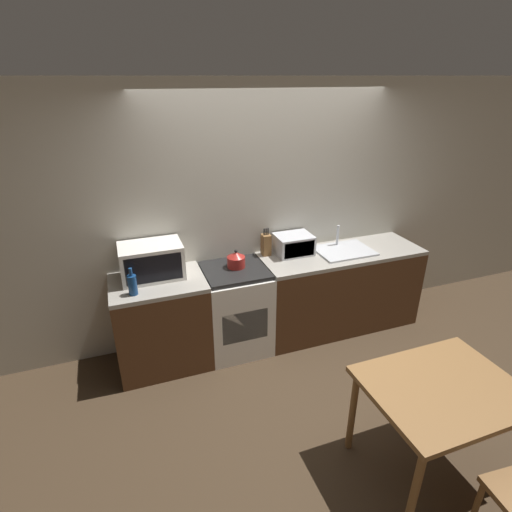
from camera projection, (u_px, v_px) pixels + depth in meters
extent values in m
plane|color=#3D2D1E|center=(306.00, 381.00, 3.72)|extent=(16.00, 16.00, 0.00)
cube|color=beige|center=(266.00, 214.00, 4.11)|extent=(10.00, 0.06, 2.60)
cube|color=#4C2D19|center=(162.00, 325.00, 3.81)|extent=(0.85, 0.62, 0.86)
cube|color=#9E998E|center=(157.00, 283.00, 3.62)|extent=(0.85, 0.62, 0.04)
cube|color=#4C2D19|center=(338.00, 291.00, 4.41)|extent=(1.75, 0.62, 0.86)
cube|color=#9E998E|center=(342.00, 254.00, 4.22)|extent=(1.75, 0.62, 0.04)
cube|color=silver|center=(236.00, 310.00, 4.04)|extent=(0.62, 0.62, 0.86)
cube|color=black|center=(235.00, 271.00, 3.85)|extent=(0.60, 0.57, 0.04)
cube|color=black|center=(245.00, 326.00, 3.78)|extent=(0.45, 0.02, 0.32)
cylinder|color=maroon|center=(236.00, 262.00, 3.86)|extent=(0.18, 0.18, 0.11)
cone|color=maroon|center=(236.00, 254.00, 3.83)|extent=(0.17, 0.17, 0.05)
sphere|color=black|center=(236.00, 251.00, 3.81)|extent=(0.03, 0.03, 0.03)
cube|color=silver|center=(152.00, 261.00, 3.63)|extent=(0.56, 0.37, 0.32)
cube|color=black|center=(154.00, 269.00, 3.48)|extent=(0.49, 0.01, 0.26)
cylinder|color=navy|center=(133.00, 285.00, 3.36)|extent=(0.08, 0.08, 0.18)
cylinder|color=navy|center=(131.00, 272.00, 3.31)|extent=(0.03, 0.03, 0.07)
cube|color=brown|center=(266.00, 245.00, 4.10)|extent=(0.08, 0.10, 0.22)
cylinder|color=black|center=(264.00, 232.00, 4.04)|extent=(0.01, 0.01, 0.07)
cylinder|color=black|center=(266.00, 232.00, 4.04)|extent=(0.01, 0.01, 0.07)
cylinder|color=black|center=(268.00, 231.00, 4.05)|extent=(0.01, 0.01, 0.07)
cube|color=silver|center=(293.00, 244.00, 4.14)|extent=(0.37, 0.29, 0.20)
cube|color=black|center=(299.00, 249.00, 4.02)|extent=(0.33, 0.01, 0.16)
cube|color=silver|center=(344.00, 251.00, 4.22)|extent=(0.58, 0.44, 0.02)
cylinder|color=silver|center=(338.00, 235.00, 4.30)|extent=(0.03, 0.03, 0.22)
cube|color=brown|center=(444.00, 388.00, 2.62)|extent=(1.00, 0.79, 0.04)
cylinder|color=brown|center=(414.00, 493.00, 2.35)|extent=(0.05, 0.05, 0.70)
cylinder|color=brown|center=(353.00, 412.00, 2.92)|extent=(0.05, 0.05, 0.70)
cylinder|color=brown|center=(447.00, 383.00, 3.20)|extent=(0.05, 0.05, 0.70)
cylinder|color=brown|center=(477.00, 505.00, 2.42)|extent=(0.04, 0.04, 0.44)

